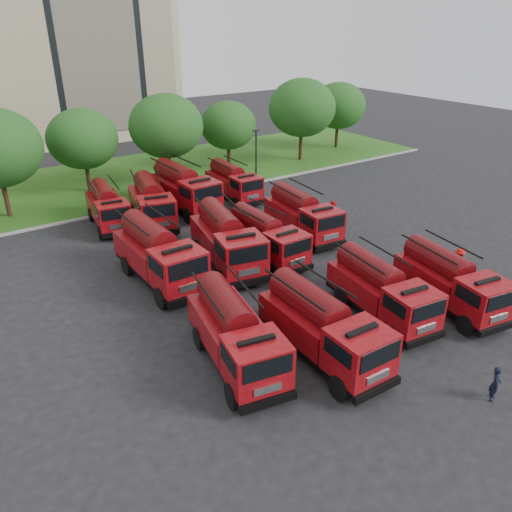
% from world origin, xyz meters
% --- Properties ---
extents(ground, '(140.00, 140.00, 0.00)m').
position_xyz_m(ground, '(0.00, 0.00, 0.00)').
color(ground, black).
rests_on(ground, ground).
extents(lawn, '(70.00, 16.00, 0.12)m').
position_xyz_m(lawn, '(0.00, 26.00, 0.06)').
color(lawn, '#1E5215').
rests_on(lawn, ground).
extents(curb, '(70.00, 0.30, 0.14)m').
position_xyz_m(curb, '(0.00, 17.90, 0.07)').
color(curb, gray).
rests_on(curb, ground).
extents(apartment_building, '(30.00, 14.18, 25.00)m').
position_xyz_m(apartment_building, '(2.00, 47.94, 12.50)').
color(apartment_building, '#B8AB89').
rests_on(apartment_building, ground).
extents(tree_3, '(5.88, 5.88, 7.19)m').
position_xyz_m(tree_3, '(-1.00, 24.00, 4.68)').
color(tree_3, '#382314').
rests_on(tree_3, ground).
extents(tree_4, '(6.55, 6.55, 8.01)m').
position_xyz_m(tree_4, '(6.00, 22.50, 5.22)').
color(tree_4, '#382314').
rests_on(tree_4, ground).
extents(tree_5, '(5.46, 5.46, 6.68)m').
position_xyz_m(tree_5, '(13.00, 23.50, 4.35)').
color(tree_5, '#382314').
rests_on(tree_5, ground).
extents(tree_6, '(6.89, 6.89, 8.42)m').
position_xyz_m(tree_6, '(21.00, 22.00, 5.49)').
color(tree_6, '#382314').
rests_on(tree_6, ground).
extents(tree_7, '(6.05, 6.05, 7.39)m').
position_xyz_m(tree_7, '(28.00, 24.00, 4.82)').
color(tree_7, '#382314').
rests_on(tree_7, ground).
extents(lamp_post_1, '(0.60, 0.25, 5.11)m').
position_xyz_m(lamp_post_1, '(12.00, 17.20, 2.90)').
color(lamp_post_1, black).
rests_on(lamp_post_1, ground).
extents(fire_truck_0, '(3.62, 7.24, 3.15)m').
position_xyz_m(fire_truck_0, '(-3.23, -3.47, 1.58)').
color(fire_truck_0, black).
rests_on(fire_truck_0, ground).
extents(fire_truck_1, '(2.77, 7.11, 3.20)m').
position_xyz_m(fire_truck_1, '(0.21, -5.24, 1.61)').
color(fire_truck_1, black).
rests_on(fire_truck_1, ground).
extents(fire_truck_2, '(3.14, 6.87, 3.02)m').
position_xyz_m(fire_truck_2, '(4.95, -4.28, 1.52)').
color(fire_truck_2, black).
rests_on(fire_truck_2, ground).
extents(fire_truck_3, '(3.35, 6.91, 3.01)m').
position_xyz_m(fire_truck_3, '(8.62, -5.65, 1.52)').
color(fire_truck_3, black).
rests_on(fire_truck_3, ground).
extents(fire_truck_4, '(2.91, 7.64, 3.46)m').
position_xyz_m(fire_truck_4, '(-2.76, 5.49, 1.74)').
color(fire_truck_4, black).
rests_on(fire_truck_4, ground).
extents(fire_truck_5, '(4.04, 7.85, 3.41)m').
position_xyz_m(fire_truck_5, '(1.54, 5.07, 1.72)').
color(fire_truck_5, black).
rests_on(fire_truck_5, ground).
extents(fire_truck_6, '(2.44, 6.58, 2.99)m').
position_xyz_m(fire_truck_6, '(3.97, 4.42, 1.51)').
color(fire_truck_6, black).
rests_on(fire_truck_6, ground).
extents(fire_truck_7, '(3.05, 7.09, 3.14)m').
position_xyz_m(fire_truck_7, '(8.28, 6.09, 1.58)').
color(fire_truck_7, black).
rests_on(fire_truck_7, ground).
extents(fire_truck_8, '(3.07, 6.62, 2.90)m').
position_xyz_m(fire_truck_8, '(-2.25, 15.50, 1.46)').
color(fire_truck_8, black).
rests_on(fire_truck_8, ground).
extents(fire_truck_9, '(4.05, 7.50, 3.25)m').
position_xyz_m(fire_truck_9, '(0.57, 14.10, 1.63)').
color(fire_truck_9, black).
rests_on(fire_truck_9, ground).
extents(fire_truck_10, '(3.06, 7.77, 3.49)m').
position_xyz_m(fire_truck_10, '(3.93, 15.46, 1.76)').
color(fire_truck_10, black).
rests_on(fire_truck_10, ground).
extents(fire_truck_11, '(2.54, 6.46, 2.90)m').
position_xyz_m(fire_truck_11, '(8.50, 15.47, 1.46)').
color(fire_truck_11, black).
rests_on(fire_truck_11, ground).
extents(firefighter_0, '(0.71, 0.65, 1.57)m').
position_xyz_m(firefighter_0, '(4.09, -11.26, 0.00)').
color(firefighter_0, black).
rests_on(firefighter_0, ground).
extents(firefighter_1, '(1.05, 0.85, 1.89)m').
position_xyz_m(firefighter_1, '(5.47, -7.06, 0.00)').
color(firefighter_1, '#AB0F0D').
rests_on(firefighter_1, ground).
extents(firefighter_2, '(0.66, 1.10, 1.83)m').
position_xyz_m(firefighter_2, '(9.62, -6.71, 0.00)').
color(firefighter_2, '#AB0F0D').
rests_on(firefighter_2, ground).
extents(firefighter_3, '(1.22, 1.15, 1.72)m').
position_xyz_m(firefighter_3, '(12.16, -3.78, 0.00)').
color(firefighter_3, '#AB0F0D').
rests_on(firefighter_3, ground).
extents(firefighter_4, '(0.80, 0.87, 1.48)m').
position_xyz_m(firefighter_4, '(-2.02, 2.92, 0.00)').
color(firefighter_4, black).
rests_on(firefighter_4, ground).
extents(firefighter_5, '(1.75, 0.98, 1.78)m').
position_xyz_m(firefighter_5, '(11.54, 6.53, 0.00)').
color(firefighter_5, '#AB0F0D').
rests_on(firefighter_5, ground).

